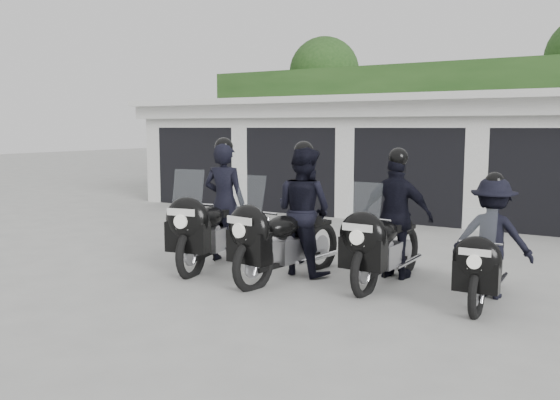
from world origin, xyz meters
The scene contains 7 objects.
ground centered at (0.00, 0.00, 0.00)m, with size 80.00×80.00×0.00m, color #9E9E99.
garage_block centered at (0.00, 8.06, 1.42)m, with size 16.40×6.80×2.96m.
background_vegetation centered at (0.37, 12.92, 2.77)m, with size 20.00×3.90×5.80m.
police_bike_a centered at (-1.24, -0.11, 0.84)m, with size 1.00×2.41×2.11m.
police_bike_b centered at (0.22, -0.10, 0.87)m, with size 1.07×2.37×2.08m.
police_bike_c centered at (1.54, 0.41, 0.84)m, with size 1.10×2.28×1.98m.
police_bike_d centered at (2.96, 0.15, 0.72)m, with size 1.04×1.95×1.70m.
Camera 1 is at (4.52, -7.61, 2.22)m, focal length 38.00 mm.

